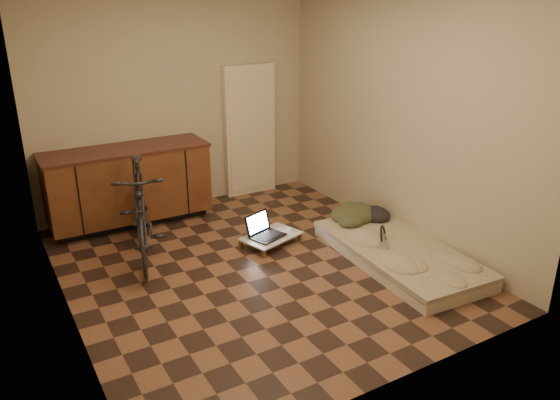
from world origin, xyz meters
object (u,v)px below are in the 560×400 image
futon (399,254)px  laptop (264,232)px  lap_desk (271,236)px  bicycle (141,206)px

futon → laptop: (-0.99, 1.02, 0.07)m
lap_desk → bicycle: bearing=144.7°
futon → lap_desk: (-0.92, 0.99, 0.01)m
lap_desk → laptop: laptop is taller
bicycle → futon: bicycle is taller
lap_desk → laptop: (-0.07, 0.02, 0.06)m
laptop → lap_desk: bearing=-38.0°
bicycle → lap_desk: (1.26, -0.42, -0.45)m
laptop → futon: bearing=-65.2°
lap_desk → futon: bearing=-63.8°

